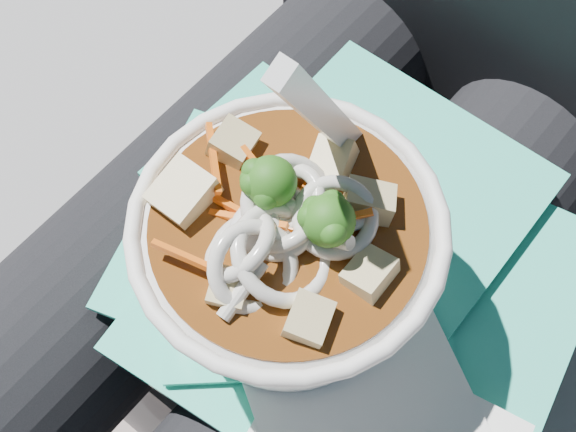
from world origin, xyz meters
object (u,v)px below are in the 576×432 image
Objects in this scene: lap at (261,289)px; plastic_bag at (329,244)px; stone_ledge at (355,294)px; udon_bowl at (288,254)px; person_body at (340,186)px.

plastic_bag is (0.04, 0.03, 0.08)m from lap.
udon_bowl is at bearing -76.44° from stone_ledge.
udon_bowl is (0.04, -0.02, 0.14)m from lap.
udon_bowl is at bearing -85.40° from plastic_bag.
person_body reaches higher than stone_ledge.
person_body is at bearing -90.00° from stone_ledge.
person_body is 0.09m from plastic_bag.
udon_bowl reaches higher than plastic_bag.
lap is 0.15m from udon_bowl.
stone_ledge is at bearing 90.00° from lap.
lap is 1.52× the size of plastic_bag.
udon_bowl reaches higher than lap.
person_body is (-0.00, -0.06, 0.32)m from stone_ledge.
lap is (0.00, -0.15, 0.29)m from stone_ledge.
person_body is 4.64× the size of udon_bowl.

